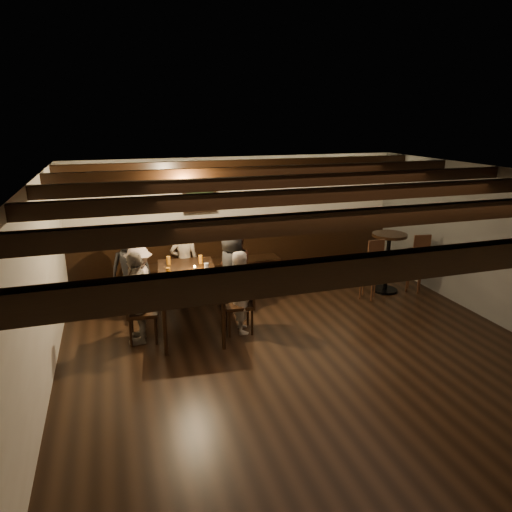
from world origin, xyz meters
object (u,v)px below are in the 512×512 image
object	(u,v)px
dining_table	(189,281)
person_right_far	(242,292)
chair_left_near	(143,300)
chair_left_far	(142,322)
chair_right_far	(240,314)
person_bench_centre	(185,262)
bar_stool_left	(369,276)
chair_right_near	(231,293)
person_right_near	(232,269)
high_top_table	(388,254)
person_left_far	(138,297)
person_bench_left	(131,268)
bar_stool_right	(415,270)
person_left_near	(140,281)
person_bench_right	(237,266)

from	to	relation	value
dining_table	person_right_far	world-z (taller)	person_right_far
chair_left_near	chair_left_far	size ratio (longest dim) A/B	0.95
chair_right_far	person_bench_centre	size ratio (longest dim) A/B	0.68
bar_stool_left	chair_left_near	bearing A→B (deg)	171.04
person_right_far	bar_stool_left	bearing A→B (deg)	-71.38
chair_right_near	person_right_near	xyz separation A→B (m)	(0.03, -0.00, 0.42)
high_top_table	chair_left_far	bearing A→B (deg)	-171.82
person_left_far	person_right_far	world-z (taller)	person_left_far
chair_right_near	person_left_far	bearing A→B (deg)	121.51
dining_table	person_left_far	xyz separation A→B (m)	(-0.79, -0.37, -0.03)
high_top_table	chair_right_far	bearing A→B (deg)	-165.53
person_bench_left	high_top_table	size ratio (longest dim) A/B	1.22
person_bench_left	person_right_near	world-z (taller)	person_right_near
dining_table	person_right_near	size ratio (longest dim) A/B	1.54
high_top_table	person_right_far	bearing A→B (deg)	-165.34
chair_right_far	bar_stool_left	distance (m)	2.59
chair_left_far	chair_right_near	bearing A→B (deg)	122.04
high_top_table	bar_stool_left	distance (m)	0.62
dining_table	bar_stool_right	distance (m)	4.21
chair_right_near	person_bench_centre	size ratio (longest dim) A/B	0.64
chair_right_far	person_bench_centre	bearing A→B (deg)	25.62
person_bench_left	person_right_near	bearing A→B (deg)	164.74
chair_right_near	person_bench_centre	xyz separation A→B (m)	(-0.66, 0.67, 0.41)
person_left_near	person_right_near	xyz separation A→B (m)	(1.49, -0.15, 0.10)
dining_table	chair_left_far	xyz separation A→B (m)	(-0.76, -0.38, -0.41)
chair_left_near	bar_stool_left	bearing A→B (deg)	88.79
person_bench_right	person_left_far	size ratio (longest dim) A/B	0.88
person_left_far	person_right_near	bearing A→B (deg)	120.96
dining_table	person_right_far	bearing A→B (deg)	-30.96
person_left_far	person_right_far	xyz separation A→B (m)	(1.49, -0.15, -0.04)
chair_left_far	bar_stool_left	xyz separation A→B (m)	(3.96, 0.43, 0.13)
chair_right_near	person_bench_left	xyz separation A→B (m)	(-1.57, 0.61, 0.41)
dining_table	bar_stool_right	world-z (taller)	bar_stool_right
person_right_near	high_top_table	bearing A→B (deg)	-86.62
person_right_near	high_top_table	distance (m)	2.91
bar_stool_left	person_left_near	bearing A→B (deg)	171.05
dining_table	person_left_near	size ratio (longest dim) A/B	1.79
person_right_far	bar_stool_right	size ratio (longest dim) A/B	1.13
bar_stool_right	person_bench_right	bearing A→B (deg)	177.11
chair_left_near	person_left_near	world-z (taller)	person_left_near
chair_left_far	person_bench_left	bearing A→B (deg)	-172.39
chair_left_near	person_left_near	xyz separation A→B (m)	(-0.03, 0.00, 0.32)
dining_table	person_left_near	distance (m)	0.88
chair_right_near	chair_right_far	size ratio (longest dim) A/B	0.94
person_bench_left	bar_stool_right	distance (m)	5.09
chair_left_near	person_bench_left	world-z (taller)	person_bench_left
chair_right_far	chair_right_near	bearing A→B (deg)	0.07
chair_right_far	person_right_far	distance (m)	0.35
person_right_far	person_bench_left	bearing A→B (deg)	50.71
chair_left_near	person_left_near	size ratio (longest dim) A/B	0.75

